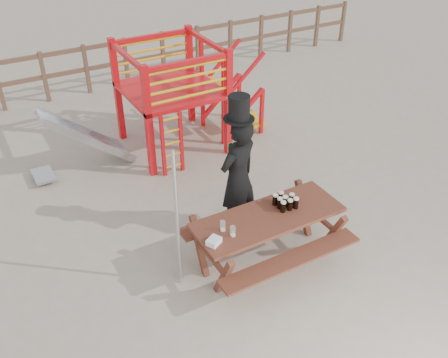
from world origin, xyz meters
TOP-DOWN VIEW (x-y plane):
  - ground at (0.00, 0.00)m, footprint 60.00×60.00m
  - back_fence at (0.00, 7.00)m, footprint 15.09×0.09m
  - playground_fort at (0.12, 3.58)m, footprint 4.71×1.84m
  - picnic_table at (-0.09, -0.17)m, footprint 2.12×1.47m
  - man_with_hat at (-0.08, 0.66)m, footprint 0.81×0.66m
  - metal_pole at (-1.35, 0.04)m, footprint 0.05×0.05m
  - parasol_base at (1.41, 0.42)m, footprint 0.48×0.48m
  - paper_bag at (-1.02, -0.31)m, footprint 0.22×0.21m
  - stout_pints at (0.23, -0.11)m, footprint 0.29×0.29m
  - empty_glasses at (-0.76, -0.21)m, footprint 0.13×0.23m

SIDE VIEW (x-z plane):
  - ground at x=0.00m, z-range 0.00..0.00m
  - parasol_base at x=1.41m, z-range -0.05..0.16m
  - picnic_table at x=-0.09m, z-range 0.11..0.93m
  - back_fence at x=0.00m, z-range 0.14..1.34m
  - paper_bag at x=-1.02m, z-range 0.82..0.90m
  - empty_glasses at x=-0.76m, z-range 0.81..0.96m
  - stout_pints at x=0.23m, z-range 0.82..0.99m
  - man_with_hat at x=-0.08m, z-range -0.12..2.16m
  - metal_pole at x=-1.35m, z-range 0.00..2.12m
  - playground_fort at x=0.12m, z-range 0.02..2.12m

